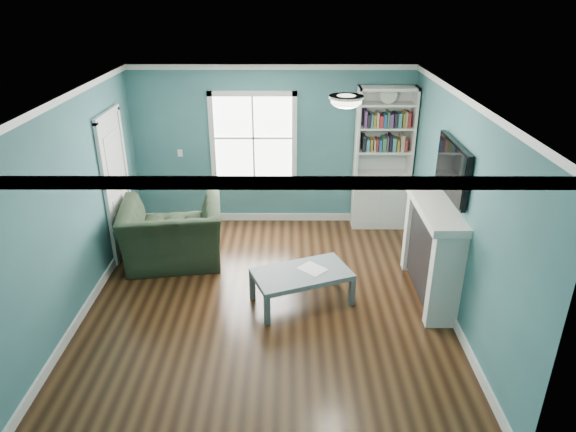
{
  "coord_description": "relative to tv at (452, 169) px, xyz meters",
  "views": [
    {
      "loc": [
        0.28,
        -5.52,
        3.71
      ],
      "look_at": [
        0.26,
        0.4,
        1.02
      ],
      "focal_mm": 32.0,
      "sensor_mm": 36.0,
      "label": 1
    }
  ],
  "objects": [
    {
      "name": "room_walls",
      "position": [
        -2.2,
        -0.2,
        -0.14
      ],
      "size": [
        5.0,
        5.0,
        5.0
      ],
      "color": "#365F6B",
      "rests_on": "ground"
    },
    {
      "name": "floor",
      "position": [
        -2.2,
        -0.2,
        -1.72
      ],
      "size": [
        5.0,
        5.0,
        0.0
      ],
      "primitive_type": "plane",
      "color": "black",
      "rests_on": "ground"
    },
    {
      "name": "tv",
      "position": [
        0.0,
        0.0,
        0.0
      ],
      "size": [
        0.06,
        1.1,
        0.65
      ],
      "primitive_type": "cube",
      "color": "black",
      "rests_on": "fireplace"
    },
    {
      "name": "trim",
      "position": [
        -2.2,
        -0.2,
        -0.49
      ],
      "size": [
        4.5,
        5.0,
        2.6
      ],
      "color": "white",
      "rests_on": "ground"
    },
    {
      "name": "window",
      "position": [
        -2.5,
        2.29,
        -0.27
      ],
      "size": [
        1.4,
        0.06,
        1.5
      ],
      "color": "white",
      "rests_on": "room_walls"
    },
    {
      "name": "fireplace",
      "position": [
        -0.12,
        0.0,
        -1.09
      ],
      "size": [
        0.44,
        1.58,
        1.3
      ],
      "color": "black",
      "rests_on": "ground"
    },
    {
      "name": "bookshelf",
      "position": [
        -0.43,
        2.1,
        -0.8
      ],
      "size": [
        0.9,
        0.35,
        2.31
      ],
      "color": "silver",
      "rests_on": "ground"
    },
    {
      "name": "door",
      "position": [
        -4.42,
        1.2,
        -0.65
      ],
      "size": [
        0.12,
        0.98,
        2.17
      ],
      "color": "silver",
      "rests_on": "ground"
    },
    {
      "name": "recliner",
      "position": [
        -3.59,
        0.84,
        -1.12
      ],
      "size": [
        1.5,
        1.09,
        1.21
      ],
      "primitive_type": "imported",
      "rotation": [
        0.0,
        0.0,
        -2.99
      ],
      "color": "black",
      "rests_on": "ground"
    },
    {
      "name": "ceiling_fixture",
      "position": [
        -1.3,
        -0.1,
        0.82
      ],
      "size": [
        0.38,
        0.38,
        0.15
      ],
      "color": "white",
      "rests_on": "room_walls"
    },
    {
      "name": "paper_sheet",
      "position": [
        -1.63,
        -0.12,
        -1.29
      ],
      "size": [
        0.41,
        0.41,
        0.0
      ],
      "primitive_type": "cube",
      "rotation": [
        0.0,
        0.0,
        0.81
      ],
      "color": "white",
      "rests_on": "coffee_table"
    },
    {
      "name": "coffee_table",
      "position": [
        -1.76,
        -0.19,
        -1.35
      ],
      "size": [
        1.34,
        1.03,
        0.43
      ],
      "rotation": [
        0.0,
        0.0,
        0.37
      ],
      "color": "#4F595F",
      "rests_on": "ground"
    },
    {
      "name": "light_switch",
      "position": [
        -3.7,
        2.28,
        -0.52
      ],
      "size": [
        0.08,
        0.01,
        0.12
      ],
      "primitive_type": "cube",
      "color": "white",
      "rests_on": "room_walls"
    }
  ]
}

